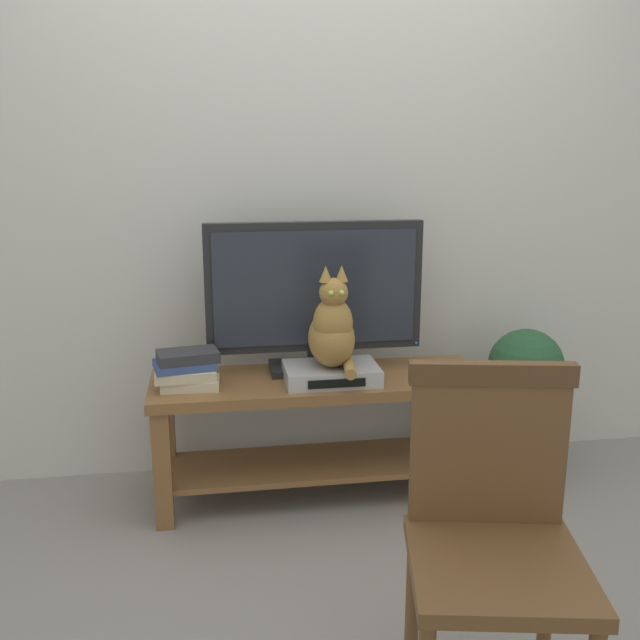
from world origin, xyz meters
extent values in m
plane|color=gray|center=(0.00, 0.00, 0.00)|extent=(12.00, 12.00, 0.00)
cube|color=beige|center=(0.00, 0.90, 1.40)|extent=(7.00, 0.12, 2.80)
cube|color=brown|center=(-0.03, 0.49, 0.51)|extent=(1.38, 0.44, 0.04)
cube|color=brown|center=(-0.67, 0.32, 0.24)|extent=(0.07, 0.07, 0.49)
cube|color=brown|center=(0.61, 0.32, 0.24)|extent=(0.07, 0.07, 0.49)
cube|color=brown|center=(-0.67, 0.66, 0.24)|extent=(0.07, 0.07, 0.49)
cube|color=brown|center=(0.61, 0.66, 0.24)|extent=(0.07, 0.07, 0.49)
cube|color=brown|center=(-0.03, 0.49, 0.14)|extent=(1.28, 0.36, 0.02)
cube|color=black|center=(-0.03, 0.59, 0.55)|extent=(0.38, 0.20, 0.03)
cube|color=black|center=(-0.03, 0.59, 0.59)|extent=(0.06, 0.04, 0.06)
cube|color=black|center=(-0.03, 0.59, 0.90)|extent=(0.91, 0.05, 0.54)
cube|color=#232833|center=(-0.03, 0.56, 0.90)|extent=(0.84, 0.01, 0.48)
sphere|color=#2672F2|center=(0.41, 0.56, 0.64)|extent=(0.01, 0.01, 0.01)
cube|color=#ADADB2|center=(0.02, 0.43, 0.57)|extent=(0.38, 0.25, 0.07)
cube|color=black|center=(0.02, 0.30, 0.57)|extent=(0.23, 0.01, 0.03)
ellipsoid|color=olive|center=(0.02, 0.43, 0.71)|extent=(0.19, 0.26, 0.23)
ellipsoid|color=olive|center=(0.02, 0.40, 0.79)|extent=(0.16, 0.17, 0.21)
sphere|color=olive|center=(0.02, 0.39, 0.91)|extent=(0.11, 0.11, 0.11)
cone|color=olive|center=(-0.01, 0.39, 0.99)|extent=(0.05, 0.05, 0.06)
cone|color=olive|center=(0.05, 0.39, 0.99)|extent=(0.05, 0.05, 0.06)
sphere|color=#B2C64C|center=(0.00, 0.33, 0.92)|extent=(0.02, 0.02, 0.02)
sphere|color=#B2C64C|center=(0.04, 0.33, 0.92)|extent=(0.02, 0.02, 0.02)
cylinder|color=olive|center=(0.08, 0.34, 0.62)|extent=(0.07, 0.21, 0.04)
cylinder|color=brown|center=(0.08, -0.58, 0.21)|extent=(0.04, 0.04, 0.43)
cylinder|color=brown|center=(0.45, -0.66, 0.21)|extent=(0.04, 0.04, 0.43)
cube|color=brown|center=(0.23, -0.81, 0.45)|extent=(0.51, 0.51, 0.04)
cube|color=brown|center=(0.27, -0.61, 0.70)|extent=(0.41, 0.12, 0.45)
cube|color=#4D331C|center=(0.27, -0.61, 0.89)|extent=(0.44, 0.13, 0.06)
cube|color=beige|center=(-0.55, 0.43, 0.55)|extent=(0.23, 0.14, 0.04)
cube|color=beige|center=(-0.56, 0.45, 0.59)|extent=(0.24, 0.18, 0.04)
cube|color=#33477A|center=(-0.57, 0.45, 0.63)|extent=(0.26, 0.20, 0.03)
cube|color=#2D2D33|center=(-0.55, 0.45, 0.66)|extent=(0.26, 0.18, 0.04)
cylinder|color=#47474C|center=(0.90, 0.52, 0.12)|extent=(0.25, 0.25, 0.23)
cylinder|color=#332319|center=(0.90, 0.52, 0.22)|extent=(0.23, 0.23, 0.02)
cylinder|color=#4C3823|center=(0.90, 0.52, 0.31)|extent=(0.04, 0.04, 0.16)
sphere|color=#234C2D|center=(0.90, 0.52, 0.53)|extent=(0.33, 0.33, 0.33)
camera|label=1|loc=(-0.46, -2.30, 1.48)|focal=40.08mm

